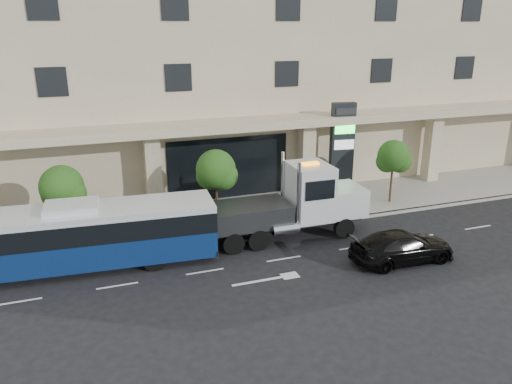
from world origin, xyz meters
TOP-DOWN VIEW (x-y plane):
  - ground at (0.00, 0.00)m, footprint 120.00×120.00m
  - sidewalk at (0.00, 5.00)m, footprint 120.00×6.00m
  - curb at (0.00, 2.00)m, footprint 120.00×0.30m
  - convention_center at (-0.00, 15.42)m, footprint 60.00×17.60m
  - tree_left at (-9.97, 3.59)m, footprint 2.27×2.20m
  - tree_mid at (-1.97, 3.59)m, footprint 2.28×2.20m
  - tree_right at (9.53, 3.59)m, footprint 2.10×2.00m
  - city_bus at (-9.57, 0.83)m, footprint 13.14×3.64m
  - tow_truck at (1.58, 0.93)m, footprint 9.85×2.61m
  - black_sedan at (5.33, -3.62)m, footprint 5.29×2.24m
  - signage_pylon at (7.12, 5.93)m, footprint 1.59×0.75m

SIDE VIEW (x-z plane):
  - ground at x=0.00m, z-range 0.00..0.00m
  - sidewalk at x=0.00m, z-range 0.00..0.15m
  - curb at x=0.00m, z-range 0.00..0.15m
  - black_sedan at x=5.33m, z-range 0.00..1.52m
  - city_bus at x=-9.57m, z-range 0.03..3.32m
  - tow_truck at x=1.58m, z-range -0.40..4.09m
  - tree_right at x=9.53m, z-range 1.01..5.06m
  - tree_left at x=-9.97m, z-range 1.00..5.22m
  - tree_mid at x=-1.97m, z-range 1.07..5.45m
  - signage_pylon at x=7.12m, z-range 0.20..6.35m
  - convention_center at x=0.00m, z-range -0.03..19.97m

